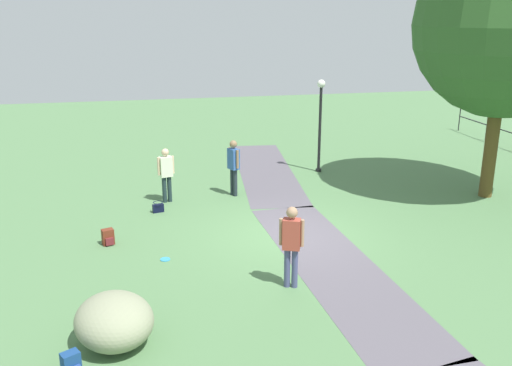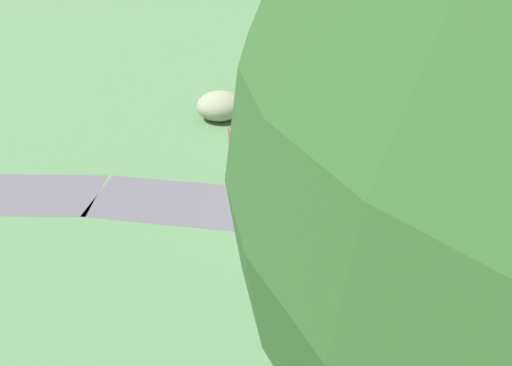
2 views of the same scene
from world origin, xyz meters
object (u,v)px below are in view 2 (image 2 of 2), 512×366
man_near_boulder (503,166)px  lawn_boulder (220,106)px  backpack_by_boulder (204,104)px  spare_backpack_on_lawn (362,122)px  handbag_on_grass (436,149)px  passerby_on_path (237,143)px  frisbee_on_grass (319,142)px  woman_with_handbag (477,130)px

man_near_boulder → lawn_boulder: bearing=-24.2°
backpack_by_boulder → spare_backpack_on_lawn: size_ratio=1.00×
lawn_boulder → handbag_on_grass: lawn_boulder is taller
passerby_on_path → man_near_boulder: bearing=-179.0°
passerby_on_path → spare_backpack_on_lawn: passerby_on_path is taller
handbag_on_grass → spare_backpack_on_lawn: 2.48m
lawn_boulder → handbag_on_grass: size_ratio=5.52×
man_near_boulder → frisbee_on_grass: man_near_boulder is taller
woman_with_handbag → handbag_on_grass: 1.24m
woman_with_handbag → man_near_boulder: bearing=95.4°
passerby_on_path → backpack_by_boulder: passerby_on_path is taller
lawn_boulder → man_near_boulder: man_near_boulder is taller
man_near_boulder → spare_backpack_on_lawn: size_ratio=4.42×
lawn_boulder → man_near_boulder: 8.44m
man_near_boulder → passerby_on_path: bearing=1.0°
spare_backpack_on_lawn → frisbee_on_grass: (1.20, 1.33, -0.18)m
lawn_boulder → backpack_by_boulder: bearing=-42.2°
lawn_boulder → passerby_on_path: 3.88m
spare_backpack_on_lawn → handbag_on_grass: bearing=147.7°
lawn_boulder → woman_with_handbag: bearing=169.7°
man_near_boulder → woman_with_handbag: bearing=-84.6°
passerby_on_path → handbag_on_grass: passerby_on_path is taller
woman_with_handbag → frisbee_on_grass: bearing=-4.4°
woman_with_handbag → spare_backpack_on_lawn: size_ratio=4.16×
spare_backpack_on_lawn → frisbee_on_grass: bearing=47.8°
woman_with_handbag → backpack_by_boulder: woman_with_handbag is taller
woman_with_handbag → handbag_on_grass: (0.87, -0.32, -0.82)m
man_near_boulder → backpack_by_boulder: 9.41m
woman_with_handbag → man_near_boulder: 2.10m
handbag_on_grass → spare_backpack_on_lawn: (2.10, -1.33, 0.05)m
woman_with_handbag → man_near_boulder: man_near_boulder is taller
lawn_boulder → spare_backpack_on_lawn: (-4.52, -0.28, -0.27)m
lawn_boulder → handbag_on_grass: bearing=171.0°
lawn_boulder → man_near_boulder: bearing=155.8°
passerby_on_path → spare_backpack_on_lawn: bearing=-128.9°
woman_with_handbag → passerby_on_path: 6.46m
lawn_boulder → handbag_on_grass: 6.70m
woman_with_handbag → backpack_by_boulder: bearing=-13.9°
passerby_on_path → backpack_by_boulder: bearing=-63.1°
lawn_boulder → frisbee_on_grass: (-3.31, 1.05, -0.45)m
man_near_boulder → handbag_on_grass: man_near_boulder is taller
woman_with_handbag → lawn_boulder: bearing=-10.3°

